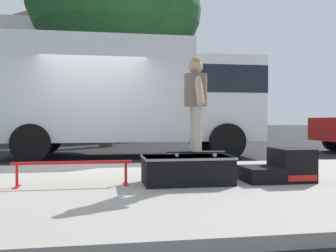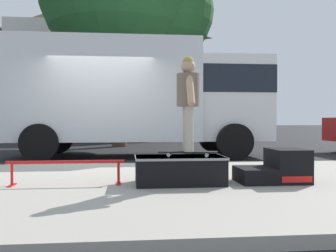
% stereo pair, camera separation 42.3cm
% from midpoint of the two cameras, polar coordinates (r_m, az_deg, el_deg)
% --- Properties ---
extents(ground_plane, '(140.00, 140.00, 0.00)m').
position_cam_midpoint_polar(ground_plane, '(8.26, -8.92, -5.95)').
color(ground_plane, black).
extents(sidewalk_slab, '(50.00, 5.00, 0.12)m').
position_cam_midpoint_polar(sidewalk_slab, '(5.29, -10.57, -9.13)').
color(sidewalk_slab, '#A8A093').
rests_on(sidewalk_slab, ground).
extents(skate_box, '(1.19, 0.69, 0.37)m').
position_cam_midpoint_polar(skate_box, '(5.20, 4.06, -6.39)').
color(skate_box, black).
rests_on(skate_box, sidewalk_slab).
extents(kicker_ramp, '(0.93, 0.63, 0.46)m').
position_cam_midpoint_polar(kicker_ramp, '(5.60, 18.01, -6.01)').
color(kicker_ramp, black).
rests_on(kicker_ramp, sidewalk_slab).
extents(grind_rail, '(1.54, 0.28, 0.32)m').
position_cam_midpoint_polar(grind_rail, '(5.24, -12.67, -5.86)').
color(grind_rail, red).
rests_on(grind_rail, sidewalk_slab).
extents(skateboard, '(0.80, 0.36, 0.07)m').
position_cam_midpoint_polar(skateboard, '(5.15, 5.34, -3.90)').
color(skateboard, black).
rests_on(skateboard, skate_box).
extents(skater_kid, '(0.31, 0.65, 1.26)m').
position_cam_midpoint_polar(skater_kid, '(5.14, 5.35, 4.51)').
color(skater_kid, '#B7AD99').
rests_on(skater_kid, skateboard).
extents(box_truck, '(6.91, 2.63, 3.05)m').
position_cam_midpoint_polar(box_truck, '(10.43, -3.16, 4.81)').
color(box_truck, silver).
rests_on(box_truck, ground).
extents(house_behind, '(9.54, 8.22, 8.40)m').
position_cam_midpoint_polar(house_behind, '(23.24, -9.37, 8.88)').
color(house_behind, silver).
rests_on(house_behind, ground).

